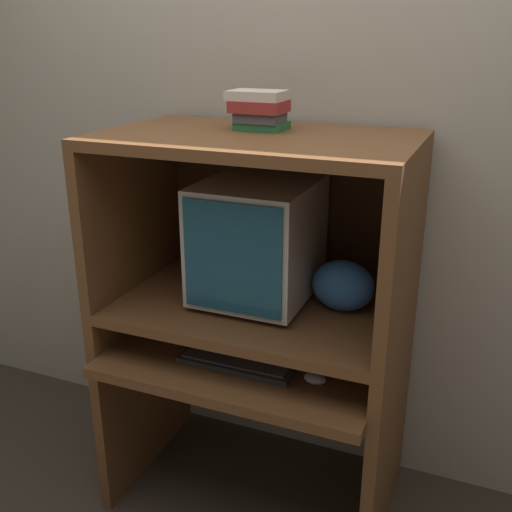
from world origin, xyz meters
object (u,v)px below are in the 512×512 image
object	(u,v)px
keyboard	(237,362)
mouse	(315,379)
crt_monitor	(258,239)
book_stack	(259,109)
snack_bag	(343,286)

from	to	relation	value
keyboard	mouse	distance (m)	0.28
keyboard	mouse	bearing A→B (deg)	-1.18
crt_monitor	book_stack	distance (m)	0.44
mouse	snack_bag	world-z (taller)	snack_bag
keyboard	book_stack	bearing A→B (deg)	95.45
crt_monitor	keyboard	bearing A→B (deg)	-87.10
crt_monitor	mouse	bearing A→B (deg)	-37.53
crt_monitor	keyboard	size ratio (longest dim) A/B	1.12
snack_bag	book_stack	xyz separation A→B (m)	(-0.32, 0.03, 0.56)
book_stack	keyboard	bearing A→B (deg)	-84.55
snack_bag	book_stack	world-z (taller)	book_stack
mouse	book_stack	distance (m)	0.89
book_stack	mouse	bearing A→B (deg)	-41.37
mouse	book_stack	size ratio (longest dim) A/B	0.39
book_stack	crt_monitor	bearing A→B (deg)	-72.70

